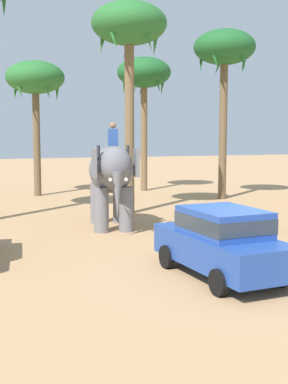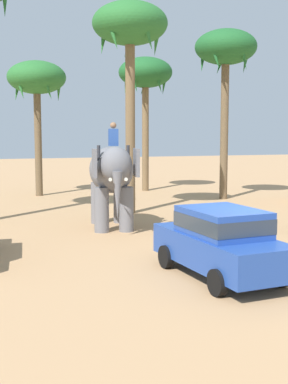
% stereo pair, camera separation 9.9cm
% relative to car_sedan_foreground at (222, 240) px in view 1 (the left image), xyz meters
% --- Properties ---
extents(ground_plane, '(120.00, 120.00, 0.00)m').
position_rel_car_sedan_foreground_xyz_m(ground_plane, '(0.68, 0.10, -0.93)').
color(ground_plane, tan).
extents(car_sedan_foreground, '(2.14, 4.23, 1.70)m').
position_rel_car_sedan_foreground_xyz_m(car_sedan_foreground, '(0.00, 0.00, 0.00)').
color(car_sedan_foreground, '#23479E').
rests_on(car_sedan_foreground, ground).
extents(elephant_with_mahout, '(2.12, 3.99, 3.88)m').
position_rel_car_sedan_foreground_xyz_m(elephant_with_mahout, '(-0.81, 7.14, 1.06)').
color(elephant_with_mahout, slate).
rests_on(elephant_with_mahout, ground).
extents(palm_tree_behind_elephant, '(3.20, 3.20, 7.41)m').
position_rel_car_sedan_foreground_xyz_m(palm_tree_behind_elephant, '(-2.09, 18.06, 5.39)').
color(palm_tree_behind_elephant, brown).
rests_on(palm_tree_behind_elephant, ground).
extents(palm_tree_near_hut, '(3.20, 3.20, 8.99)m').
position_rel_car_sedan_foreground_xyz_m(palm_tree_near_hut, '(0.90, 10.38, 6.87)').
color(palm_tree_near_hut, brown).
rests_on(palm_tree_near_hut, ground).
extents(palm_tree_far_back, '(3.20, 3.20, 8.80)m').
position_rel_car_sedan_foreground_xyz_m(palm_tree_far_back, '(7.02, 13.47, 6.69)').
color(palm_tree_far_back, brown).
rests_on(palm_tree_far_back, ground).
extents(palm_tree_leaning_seaward, '(3.20, 3.20, 7.96)m').
position_rel_car_sedan_foreground_xyz_m(palm_tree_leaning_seaward, '(4.36, 18.54, 5.91)').
color(palm_tree_leaning_seaward, brown).
rests_on(palm_tree_leaning_seaward, ground).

